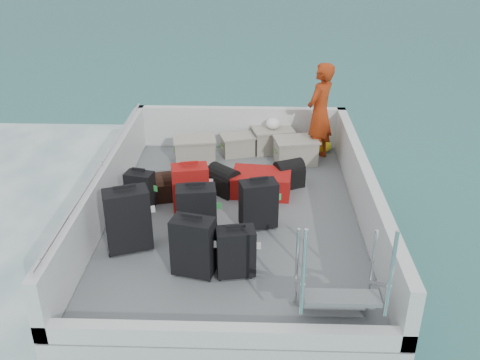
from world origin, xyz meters
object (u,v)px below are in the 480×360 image
at_px(suitcase_5, 190,189).
at_px(suitcase_8, 261,183).
at_px(suitcase_3, 193,247).
at_px(suitcase_4, 197,213).
at_px(crate_1, 238,146).
at_px(passenger, 320,113).
at_px(suitcase_0, 128,220).
at_px(crate_3, 296,152).
at_px(suitcase_6, 236,253).
at_px(suitcase_2, 140,191).
at_px(crate_0, 195,151).
at_px(suitcase_7, 258,205).
at_px(crate_2, 273,141).

relative_size(suitcase_5, suitcase_8, 0.80).
height_order(suitcase_3, suitcase_5, suitcase_3).
xyz_separation_m(suitcase_4, crate_1, (0.41, 2.63, -0.20)).
xyz_separation_m(crate_1, passenger, (1.32, -0.15, 0.65)).
bearing_deg(suitcase_0, suitcase_5, 36.13).
bearing_deg(crate_3, suitcase_5, -133.28).
bearing_deg(suitcase_5, suitcase_6, -76.45).
relative_size(suitcase_2, crate_0, 0.85).
bearing_deg(suitcase_4, suitcase_5, 95.24).
xyz_separation_m(suitcase_7, suitcase_8, (0.04, 0.94, -0.16)).
bearing_deg(suitcase_5, crate_3, 35.33).
bearing_deg(crate_0, suitcase_0, -101.09).
relative_size(suitcase_4, suitcase_7, 1.09).
height_order(suitcase_0, crate_3, suitcase_0).
bearing_deg(crate_2, crate_0, -159.67).
bearing_deg(suitcase_8, suitcase_6, 177.88).
relative_size(suitcase_4, suitcase_6, 1.20).
bearing_deg(suitcase_0, suitcase_3, -50.43).
distance_m(suitcase_3, crate_3, 3.34).
distance_m(suitcase_0, suitcase_4, 0.84).
xyz_separation_m(suitcase_7, crate_0, (-1.04, 2.02, -0.13)).
height_order(suitcase_8, crate_3, crate_3).
height_order(crate_1, crate_2, crate_2).
distance_m(suitcase_3, suitcase_7, 1.26).
xyz_separation_m(suitcase_0, suitcase_4, (0.79, 0.27, -0.04)).
distance_m(crate_2, crate_3, 0.60).
xyz_separation_m(suitcase_6, crate_3, (0.86, 3.07, -0.10)).
distance_m(suitcase_4, suitcase_8, 1.49).
distance_m(crate_0, passenger, 2.11).
distance_m(suitcase_5, crate_2, 2.40).
xyz_separation_m(suitcase_6, suitcase_8, (0.29, 1.99, -0.13)).
xyz_separation_m(suitcase_8, crate_3, (0.56, 1.08, 0.03)).
bearing_deg(suitcase_4, crate_1, 73.47).
distance_m(suitcase_8, crate_2, 1.57).
distance_m(suitcase_8, crate_1, 1.45).
height_order(crate_2, crate_3, crate_3).
height_order(suitcase_0, crate_1, suitcase_0).
xyz_separation_m(suitcase_4, crate_0, (-0.28, 2.31, -0.16)).
bearing_deg(suitcase_0, crate_1, 46.77).
bearing_deg(suitcase_6, suitcase_7, 67.10).
relative_size(suitcase_3, crate_0, 1.11).
xyz_separation_m(suitcase_0, suitcase_2, (-0.07, 1.01, -0.13)).
bearing_deg(suitcase_5, crate_2, 49.66).
xyz_separation_m(suitcase_2, suitcase_4, (0.85, -0.73, 0.08)).
distance_m(suitcase_5, passenger, 2.65).
distance_m(suitcase_0, passenger, 3.76).
distance_m(suitcase_4, passenger, 3.06).
relative_size(suitcase_5, suitcase_7, 1.03).
xyz_separation_m(crate_0, crate_2, (1.28, 0.47, -0.00)).
distance_m(suitcase_6, crate_0, 3.17).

